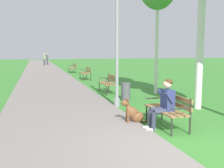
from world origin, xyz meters
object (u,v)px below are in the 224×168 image
park_bench_mid (109,82)px  pedestrian_further_distant (47,59)px  park_bench_near (169,107)px  lamp_post_near (117,41)px  litter_bin (126,92)px  pedestrian_distant (44,59)px  person_seated_on_near_bench (164,102)px  dog_brown (134,114)px  park_bench_far (86,72)px  park_bench_furthest (73,67)px

park_bench_mid → pedestrian_further_distant: bearing=93.5°
park_bench_near → park_bench_mid: same height
park_bench_mid → lamp_post_near: lamp_post_near is taller
park_bench_near → litter_bin: (0.16, 3.69, -0.16)m
park_bench_mid → pedestrian_distant: pedestrian_distant is taller
park_bench_mid → person_seated_on_near_bench: person_seated_on_near_bench is taller
person_seated_on_near_bench → park_bench_near: bearing=27.8°
dog_brown → pedestrian_further_distant: bearing=91.5°
dog_brown → lamp_post_near: (0.20, 2.11, 2.03)m
litter_bin → pedestrian_further_distant: pedestrian_further_distant is taller
dog_brown → pedestrian_further_distant: (-0.84, 31.25, 0.58)m
person_seated_on_near_bench → pedestrian_distant: pedestrian_distant is taller
park_bench_near → park_bench_far: bearing=89.5°
dog_brown → litter_bin: 3.23m
person_seated_on_near_bench → lamp_post_near: (-0.32, 2.80, 1.61)m
park_bench_near → dog_brown: 0.97m
dog_brown → lamp_post_near: lamp_post_near is taller
park_bench_mid → pedestrian_further_distant: (-1.60, 26.16, 0.33)m
person_seated_on_near_bench → litter_bin: size_ratio=1.79×
park_bench_near → litter_bin: size_ratio=2.14×
person_seated_on_near_bench → pedestrian_distant: size_ratio=0.76×
park_bench_furthest → pedestrian_further_distant: bearing=96.4°
park_bench_mid → park_bench_far: size_ratio=1.00×
park_bench_mid → park_bench_furthest: size_ratio=1.00×
lamp_post_near → park_bench_furthest: bearing=87.8°
pedestrian_further_distant → person_seated_on_near_bench: bearing=-87.6°
park_bench_far → park_bench_furthest: 5.99m
park_bench_furthest → dog_brown: size_ratio=1.80×
pedestrian_distant → person_seated_on_near_bench: bearing=-86.5°
dog_brown → pedestrian_distant: 29.46m
park_bench_mid → park_bench_far: bearing=89.5°
lamp_post_near → litter_bin: bearing=55.4°
park_bench_near → person_seated_on_near_bench: bearing=-152.2°
park_bench_mid → park_bench_furthest: same height
park_bench_near → lamp_post_near: 3.27m
pedestrian_distant → park_bench_near: bearing=-86.1°
person_seated_on_near_bench → lamp_post_near: 3.25m
park_bench_far → pedestrian_distant: (-2.13, 18.44, 0.33)m
park_bench_furthest → dog_brown: 17.00m
park_bench_mid → lamp_post_near: bearing=-100.8°
person_seated_on_near_bench → litter_bin: 3.83m
park_bench_mid → person_seated_on_near_bench: bearing=-92.4°
park_bench_near → litter_bin: park_bench_near is taller
litter_bin → pedestrian_further_distant: size_ratio=0.42×
person_seated_on_near_bench → pedestrian_distant: (-1.82, 30.12, 0.16)m
park_bench_furthest → person_seated_on_near_bench: 17.67m
park_bench_far → dog_brown: size_ratio=1.80×
dog_brown → lamp_post_near: size_ratio=0.19×
dog_brown → litter_bin: dog_brown is taller
park_bench_mid → person_seated_on_near_bench: size_ratio=1.20×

